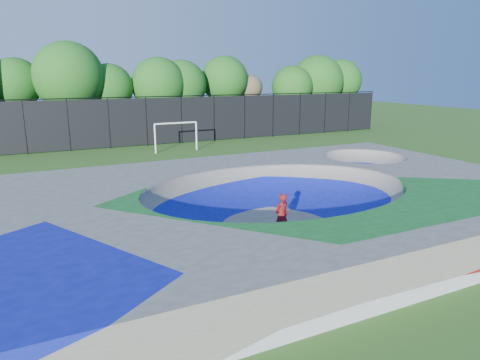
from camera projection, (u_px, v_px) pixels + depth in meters
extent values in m
plane|color=#2D5918|center=(278.00, 222.00, 17.22)|extent=(120.00, 120.00, 0.00)
cube|color=gray|center=(278.00, 204.00, 17.04)|extent=(22.00, 14.00, 1.50)
imported|color=red|center=(282.00, 216.00, 15.32)|extent=(0.67, 0.50, 1.69)
cube|color=black|center=(281.00, 237.00, 15.52)|extent=(0.81, 0.36, 0.05)
cylinder|color=white|center=(155.00, 139.00, 31.93)|extent=(0.12, 0.12, 2.18)
cylinder|color=white|center=(196.00, 136.00, 33.33)|extent=(0.12, 0.12, 2.18)
cylinder|color=white|center=(176.00, 123.00, 32.37)|extent=(3.28, 0.12, 0.12)
cylinder|color=black|center=(25.00, 127.00, 31.23)|extent=(0.09, 0.09, 4.00)
cylinder|color=black|center=(68.00, 125.00, 32.50)|extent=(0.09, 0.09, 4.00)
cylinder|color=black|center=(109.00, 123.00, 33.78)|extent=(0.09, 0.09, 4.00)
cylinder|color=black|center=(147.00, 122.00, 35.06)|extent=(0.09, 0.09, 4.00)
cylinder|color=black|center=(181.00, 120.00, 36.33)|extent=(0.09, 0.09, 4.00)
cylinder|color=black|center=(214.00, 118.00, 37.61)|extent=(0.09, 0.09, 4.00)
cylinder|color=black|center=(245.00, 117.00, 38.89)|extent=(0.09, 0.09, 4.00)
cylinder|color=black|center=(273.00, 116.00, 40.17)|extent=(0.09, 0.09, 4.00)
cylinder|color=black|center=(300.00, 114.00, 41.44)|extent=(0.09, 0.09, 4.00)
cylinder|color=black|center=(325.00, 113.00, 42.72)|extent=(0.09, 0.09, 4.00)
cylinder|color=black|center=(349.00, 112.00, 44.00)|extent=(0.09, 0.09, 4.00)
cylinder|color=black|center=(371.00, 111.00, 45.27)|extent=(0.09, 0.09, 4.00)
cube|color=black|center=(147.00, 122.00, 35.06)|extent=(48.00, 0.03, 3.80)
cylinder|color=black|center=(145.00, 97.00, 34.58)|extent=(48.00, 0.08, 0.08)
cylinder|color=#4D3426|center=(21.00, 123.00, 36.13)|extent=(0.44, 0.44, 3.52)
sphere|color=#1B5A17|center=(16.00, 83.00, 35.33)|extent=(4.15, 4.15, 4.15)
cylinder|color=#4D3426|center=(73.00, 123.00, 36.96)|extent=(0.44, 0.44, 3.37)
sphere|color=#1B5A17|center=(69.00, 77.00, 36.03)|extent=(5.86, 5.86, 5.86)
cylinder|color=#4D3426|center=(112.00, 122.00, 39.01)|extent=(0.44, 0.44, 3.05)
sphere|color=#1B5A17|center=(109.00, 87.00, 38.26)|extent=(4.21, 4.21, 4.21)
cylinder|color=#4D3426|center=(160.00, 121.00, 40.52)|extent=(0.44, 0.44, 2.99)
sphere|color=#1B5A17|center=(159.00, 84.00, 39.71)|extent=(4.99, 4.99, 4.99)
cylinder|color=#4D3426|center=(183.00, 119.00, 42.20)|extent=(0.44, 0.44, 2.95)
sphere|color=#1B5A17|center=(182.00, 85.00, 41.41)|extent=(4.80, 4.80, 4.80)
cylinder|color=#4D3426|center=(225.00, 114.00, 44.67)|extent=(0.44, 0.44, 3.43)
sphere|color=#1B5A17|center=(225.00, 80.00, 43.82)|extent=(4.82, 4.82, 4.82)
cylinder|color=#4D3426|center=(250.00, 114.00, 45.50)|extent=(0.44, 0.44, 3.34)
sphere|color=brown|center=(250.00, 87.00, 44.84)|extent=(2.60, 2.60, 2.60)
cylinder|color=#4D3426|center=(291.00, 116.00, 45.79)|extent=(0.44, 0.44, 2.89)
sphere|color=#1B5A17|center=(292.00, 87.00, 45.05)|extent=(4.32, 4.32, 4.32)
cylinder|color=#4D3426|center=(316.00, 114.00, 48.10)|extent=(0.44, 0.44, 2.79)
sphere|color=#1B5A17|center=(317.00, 82.00, 47.24)|extent=(5.78, 5.78, 5.78)
cylinder|color=#4D3426|center=(339.00, 110.00, 50.52)|extent=(0.44, 0.44, 3.25)
sphere|color=#1B5A17|center=(341.00, 81.00, 49.69)|extent=(4.82, 4.82, 4.82)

